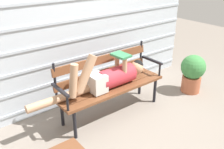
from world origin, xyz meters
name	(u,v)px	position (x,y,z in m)	size (l,w,h in m)	color
ground_plane	(116,115)	(0.00, 0.00, 0.00)	(12.00, 12.00, 0.00)	gray
house_siding	(84,18)	(0.00, 0.72, 1.26)	(4.12, 0.08, 2.52)	#B2BCC6
park_bench	(109,81)	(0.00, 0.15, 0.48)	(1.60, 0.44, 0.89)	brown
reclining_person	(108,77)	(-0.07, 0.08, 0.59)	(1.73, 0.26, 0.58)	#B72D38
potted_plant	(193,72)	(1.44, -0.22, 0.35)	(0.40, 0.40, 0.64)	#AD5B3D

